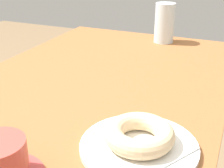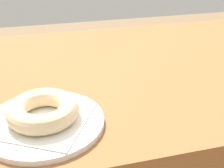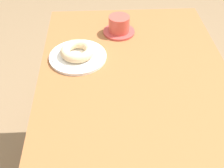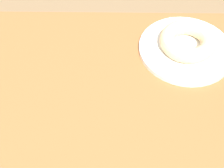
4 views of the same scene
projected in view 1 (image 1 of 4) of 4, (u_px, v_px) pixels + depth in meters
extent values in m
cube|color=#965B31|center=(90.00, 96.00, 0.79)|extent=(1.09, 0.65, 0.05)
cylinder|color=brown|center=(94.00, 115.00, 1.42)|extent=(0.04, 0.04, 0.67)
cylinder|color=brown|center=(198.00, 138.00, 1.25)|extent=(0.04, 0.04, 0.67)
cylinder|color=white|center=(139.00, 146.00, 0.54)|extent=(0.21, 0.21, 0.01)
cube|color=white|center=(139.00, 143.00, 0.54)|extent=(0.20, 0.20, 0.00)
torus|color=beige|center=(139.00, 134.00, 0.53)|extent=(0.12, 0.12, 0.03)
cylinder|color=silver|center=(165.00, 23.00, 1.11)|extent=(0.07, 0.07, 0.14)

